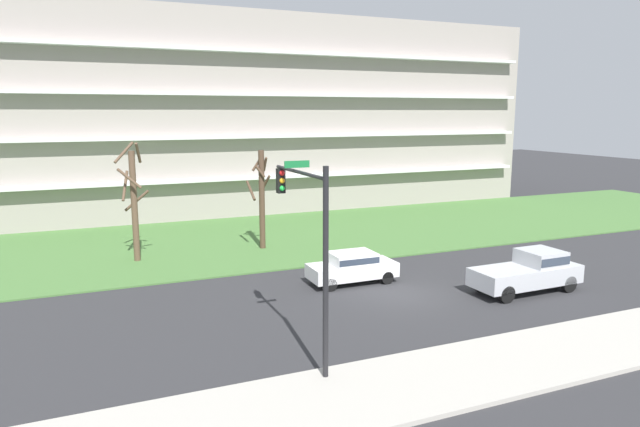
% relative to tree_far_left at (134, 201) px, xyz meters
% --- Properties ---
extents(ground, '(160.00, 160.00, 0.00)m').
position_rel_tree_far_left_xyz_m(ground, '(10.83, -11.03, -3.53)').
color(ground, '#2D2D30').
extents(sidewalk_curb_near, '(80.00, 4.00, 0.15)m').
position_rel_tree_far_left_xyz_m(sidewalk_curb_near, '(10.83, -19.03, -3.45)').
color(sidewalk_curb_near, '#ADA89E').
rests_on(sidewalk_curb_near, ground).
extents(grass_lawn_strip, '(80.00, 16.00, 0.08)m').
position_rel_tree_far_left_xyz_m(grass_lawn_strip, '(10.83, 2.97, -3.49)').
color(grass_lawn_strip, '#477238').
rests_on(grass_lawn_strip, ground).
extents(apartment_building, '(51.61, 14.11, 16.30)m').
position_rel_tree_far_left_xyz_m(apartment_building, '(10.83, 17.55, 4.62)').
color(apartment_building, '#9E938C').
rests_on(apartment_building, ground).
extents(tree_far_left, '(1.89, 1.87, 6.80)m').
position_rel_tree_far_left_xyz_m(tree_far_left, '(0.00, 0.00, 0.00)').
color(tree_far_left, brown).
rests_on(tree_far_left, ground).
extents(tree_left, '(1.36, 1.49, 6.16)m').
position_rel_tree_far_left_xyz_m(tree_left, '(7.50, 0.08, -0.21)').
color(tree_left, '#4C3828').
rests_on(tree_left, ground).
extents(sedan_white_near_left, '(4.42, 1.84, 1.57)m').
position_rel_tree_far_left_xyz_m(sedan_white_near_left, '(9.49, -8.53, -2.66)').
color(sedan_white_near_left, white).
rests_on(sedan_white_near_left, ground).
extents(pickup_silver_center_left, '(5.43, 2.09, 1.95)m').
position_rel_tree_far_left_xyz_m(pickup_silver_center_left, '(16.64, -13.02, -2.51)').
color(pickup_silver_center_left, '#B7BABF').
rests_on(pickup_silver_center_left, ground).
extents(traffic_signal_mast, '(0.90, 4.50, 6.85)m').
position_rel_tree_far_left_xyz_m(traffic_signal_mast, '(4.06, -16.22, 1.08)').
color(traffic_signal_mast, black).
rests_on(traffic_signal_mast, ground).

